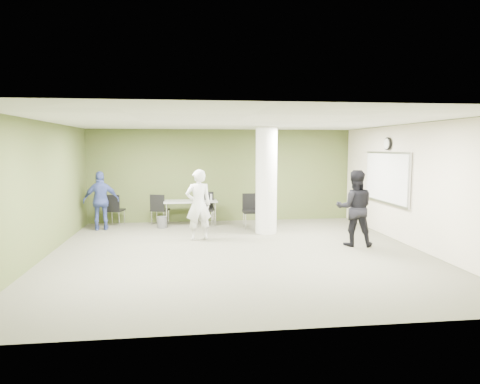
{
  "coord_description": "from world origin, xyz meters",
  "views": [
    {
      "loc": [
        -1.08,
        -9.0,
        2.26
      ],
      "look_at": [
        0.18,
        1.0,
        1.2
      ],
      "focal_mm": 32.0,
      "sensor_mm": 36.0,
      "label": 1
    }
  ],
  "objects": [
    {
      "name": "wall_back",
      "position": [
        0.0,
        4.0,
        1.4
      ],
      "size": [
        8.0,
        2.8,
        0.02
      ],
      "primitive_type": "cube",
      "rotation": [
        1.57,
        0.0,
        0.0
      ],
      "color": "#4C5D2C",
      "rests_on": "floor"
    },
    {
      "name": "wall_left",
      "position": [
        -4.0,
        0.0,
        1.4
      ],
      "size": [
        0.02,
        8.0,
        2.8
      ],
      "primitive_type": "cube",
      "color": "#4C5D2C",
      "rests_on": "floor"
    },
    {
      "name": "chair_table_left",
      "position": [
        -0.54,
        3.31,
        0.57
      ],
      "size": [
        0.54,
        0.54,
        0.97
      ],
      "rotation": [
        0.0,
        0.0,
        -0.13
      ],
      "color": "black",
      "rests_on": "floor"
    },
    {
      "name": "chair_back_right",
      "position": [
        -1.88,
        3.47,
        0.53
      ],
      "size": [
        0.57,
        0.57,
        0.91
      ],
      "rotation": [
        0.0,
        0.0,
        2.82
      ],
      "color": "black",
      "rests_on": "floor"
    },
    {
      "name": "wall_right_cream",
      "position": [
        4.0,
        0.0,
        1.4
      ],
      "size": [
        0.02,
        8.0,
        2.8
      ],
      "primitive_type": "cube",
      "color": "beige",
      "rests_on": "floor"
    },
    {
      "name": "man_blue",
      "position": [
        -3.4,
        2.95,
        0.81
      ],
      "size": [
        0.99,
        0.53,
        1.61
      ],
      "primitive_type": "imported",
      "rotation": [
        0.0,
        0.0,
        3.29
      ],
      "color": "#39488F",
      "rests_on": "floor"
    },
    {
      "name": "whiteboard",
      "position": [
        3.92,
        1.2,
        1.5
      ],
      "size": [
        0.05,
        2.3,
        1.3
      ],
      "color": "silver",
      "rests_on": "wall_right_cream"
    },
    {
      "name": "wastebasket",
      "position": [
        -1.77,
        3.03,
        0.16
      ],
      "size": [
        0.28,
        0.28,
        0.32
      ],
      "primitive_type": "cylinder",
      "color": "#4C4C4C",
      "rests_on": "floor"
    },
    {
      "name": "chair_table_right",
      "position": [
        0.71,
        2.77,
        0.56
      ],
      "size": [
        0.48,
        0.48,
        0.96
      ],
      "rotation": [
        0.0,
        0.0,
        0.01
      ],
      "color": "black",
      "rests_on": "floor"
    },
    {
      "name": "wall_clock",
      "position": [
        3.92,
        1.2,
        2.35
      ],
      "size": [
        0.06,
        0.32,
        0.32
      ],
      "color": "black",
      "rests_on": "wall_right_cream"
    },
    {
      "name": "floor",
      "position": [
        0.0,
        0.0,
        0.0
      ],
      "size": [
        8.0,
        8.0,
        0.0
      ],
      "primitive_type": "plane",
      "color": "#555543",
      "rests_on": "ground"
    },
    {
      "name": "column",
      "position": [
        1.0,
        2.0,
        1.4
      ],
      "size": [
        0.56,
        0.56,
        2.8
      ],
      "primitive_type": "cylinder",
      "color": "silver",
      "rests_on": "floor"
    },
    {
      "name": "ceiling",
      "position": [
        0.0,
        0.0,
        2.8
      ],
      "size": [
        8.0,
        8.0,
        0.0
      ],
      "primitive_type": "plane",
      "rotation": [
        3.14,
        0.0,
        0.0
      ],
      "color": "white",
      "rests_on": "wall_back"
    },
    {
      "name": "folding_table",
      "position": [
        -0.96,
        3.34,
        0.68
      ],
      "size": [
        1.55,
        0.72,
        0.98
      ],
      "rotation": [
        0.0,
        0.0,
        0.03
      ],
      "color": "#999993",
      "rests_on": "floor"
    },
    {
      "name": "woman_white",
      "position": [
        -0.8,
        1.36,
        0.87
      ],
      "size": [
        0.7,
        0.53,
        1.73
      ],
      "primitive_type": "imported",
      "rotation": [
        0.0,
        0.0,
        3.34
      ],
      "color": "silver",
      "rests_on": "floor"
    },
    {
      "name": "chair_back_left",
      "position": [
        -3.16,
        3.52,
        0.53
      ],
      "size": [
        0.55,
        0.55,
        0.92
      ],
      "rotation": [
        0.0,
        0.0,
        2.89
      ],
      "color": "black",
      "rests_on": "floor"
    },
    {
      "name": "man_black",
      "position": [
        2.74,
        0.3,
        0.87
      ],
      "size": [
        0.98,
        0.85,
        1.75
      ],
      "primitive_type": "imported",
      "rotation": [
        0.0,
        0.0,
        2.9
      ],
      "color": "black",
      "rests_on": "floor"
    }
  ]
}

